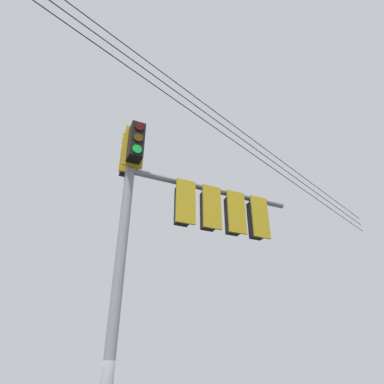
# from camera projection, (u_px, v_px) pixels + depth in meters

# --- Properties ---
(signal_mast_assembly) EXTENTS (3.44, 3.03, 7.21)m
(signal_mast_assembly) POSITION_uv_depth(u_px,v_px,m) (176.00, 217.00, 7.26)
(signal_mast_assembly) COLOR gray
(signal_mast_assembly) RESTS_ON ground
(overhead_wire_span) EXTENTS (23.66, 8.43, 0.83)m
(overhead_wire_span) POSITION_uv_depth(u_px,v_px,m) (174.00, 90.00, 9.68)
(overhead_wire_span) COLOR black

